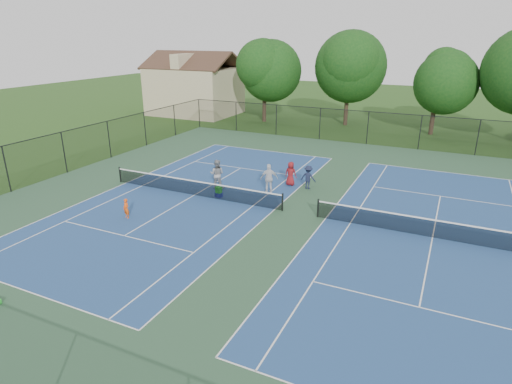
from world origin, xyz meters
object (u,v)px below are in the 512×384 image
at_px(child_player, 126,208).
at_px(ball_crate, 219,195).
at_px(tree_back_a, 265,67).
at_px(tree_back_c, 438,78).
at_px(instructor, 217,174).
at_px(tree_back_b, 349,63).
at_px(bystander_a, 269,179).
at_px(bystander_b, 308,177).
at_px(ball_hopper, 219,190).
at_px(bystander_c, 291,174).
at_px(clapboard_house, 195,89).

bearing_deg(child_player, ball_crate, 72.21).
bearing_deg(tree_back_a, tree_back_c, 3.18).
relative_size(tree_back_c, child_player, 7.53).
bearing_deg(tree_back_a, instructor, -73.36).
xyz_separation_m(tree_back_a, tree_back_c, (18.00, 1.00, -0.56)).
height_order(tree_back_b, child_player, tree_back_b).
bearing_deg(bystander_a, instructor, -15.63).
xyz_separation_m(tree_back_a, bystander_b, (12.05, -19.79, -5.26)).
relative_size(child_player, instructor, 0.58).
bearing_deg(ball_hopper, instructor, 123.10).
distance_m(tree_back_b, tree_back_c, 9.12).
bearing_deg(ball_crate, bystander_c, 50.85).
bearing_deg(bystander_c, bystander_a, 68.14).
distance_m(bystander_c, ball_crate, 5.16).
bearing_deg(bystander_a, ball_hopper, 12.31).
distance_m(tree_back_a, bystander_a, 24.33).
bearing_deg(tree_back_a, bystander_c, -61.26).
distance_m(clapboard_house, bystander_a, 30.27).
relative_size(instructor, ball_hopper, 4.89).
distance_m(clapboard_house, ball_hopper, 30.32).
xyz_separation_m(tree_back_b, child_player, (-4.41, -30.57, -6.04)).
bearing_deg(ball_crate, bystander_b, 40.18).
bearing_deg(bystander_b, clapboard_house, -38.56).
xyz_separation_m(child_player, bystander_c, (6.18, 8.94, 0.25)).
bearing_deg(bystander_a, tree_back_a, -91.64).
bearing_deg(instructor, clapboard_house, -67.84).
bearing_deg(bystander_a, tree_back_b, -114.07).
height_order(clapboard_house, ball_hopper, clapboard_house).
xyz_separation_m(bystander_a, bystander_b, (1.99, 1.78, -0.17)).
bearing_deg(tree_back_b, clapboard_house, -176.99).
relative_size(tree_back_c, ball_crate, 20.60).
bearing_deg(tree_back_a, clapboard_house, 174.29).
bearing_deg(child_player, ball_hopper, 72.21).
bearing_deg(tree_back_a, ball_hopper, -72.29).
height_order(tree_back_c, child_player, tree_back_c).
xyz_separation_m(instructor, ball_crate, (0.89, -1.37, -0.83)).
distance_m(child_player, bystander_a, 8.89).
relative_size(bystander_a, ball_crate, 4.66).
xyz_separation_m(instructor, bystander_a, (3.41, 0.66, -0.02)).
bearing_deg(ball_hopper, child_player, -120.64).
bearing_deg(ball_hopper, bystander_b, 40.18).
bearing_deg(bystander_a, clapboard_house, -75.01).
distance_m(child_player, ball_crate, 5.79).
distance_m(tree_back_b, ball_crate, 26.44).
relative_size(tree_back_a, tree_back_b, 0.91).
xyz_separation_m(bystander_a, ball_hopper, (-2.52, -2.03, -0.48)).
relative_size(tree_back_a, ball_hopper, 23.12).
bearing_deg(bystander_c, tree_back_a, -62.86).
bearing_deg(bystander_b, tree_back_a, -53.91).
relative_size(instructor, bystander_c, 1.20).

